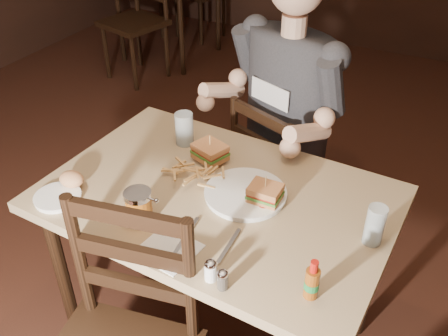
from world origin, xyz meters
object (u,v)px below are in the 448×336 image
at_px(side_plate, 58,198).
at_px(glass_left, 184,129).
at_px(dinner_plate, 245,195).
at_px(main_table, 218,213).
at_px(glass_right, 375,225).
at_px(diner, 283,84).
at_px(chair_far, 283,177).
at_px(hot_sauce, 312,279).
at_px(syrup_dispenser, 139,206).
at_px(bg_chair_near, 133,22).

bearing_deg(side_plate, glass_left, 68.34).
height_order(dinner_plate, glass_left, glass_left).
bearing_deg(side_plate, main_table, 30.08).
bearing_deg(glass_right, glass_left, 164.04).
bearing_deg(diner, chair_far, 90.00).
xyz_separation_m(glass_left, hot_sauce, (0.70, -0.52, -0.00)).
distance_m(main_table, diner, 0.65).
relative_size(diner, side_plate, 6.35).
distance_m(main_table, hot_sauce, 0.54).
bearing_deg(glass_left, diner, 53.73).
xyz_separation_m(glass_right, hot_sauce, (-0.10, -0.29, -0.00)).
bearing_deg(diner, dinner_plate, -59.55).
bearing_deg(side_plate, dinner_plate, 28.58).
distance_m(main_table, syrup_dispenser, 0.31).
distance_m(glass_left, hot_sauce, 0.87).
distance_m(chair_far, side_plate, 1.10).
xyz_separation_m(diner, syrup_dispenser, (-0.16, -0.83, -0.11)).
xyz_separation_m(dinner_plate, glass_right, (0.44, -0.03, 0.06)).
xyz_separation_m(chair_far, dinner_plate, (0.08, -0.61, 0.35)).
distance_m(dinner_plate, syrup_dispenser, 0.37).
bearing_deg(syrup_dispenser, glass_right, 22.03).
bearing_deg(syrup_dispenser, bg_chair_near, 129.53).
bearing_deg(bg_chair_near, hot_sauce, -31.16).
bearing_deg(diner, hot_sauce, -42.71).
relative_size(main_table, diner, 1.24).
height_order(syrup_dispenser, side_plate, syrup_dispenser).
bearing_deg(bg_chair_near, glass_right, -26.14).
height_order(chair_far, syrup_dispenser, syrup_dispenser).
height_order(diner, glass_right, diner).
relative_size(main_table, syrup_dispenser, 10.85).
height_order(glass_right, syrup_dispenser, glass_right).
bearing_deg(syrup_dispenser, dinner_plate, 49.63).
height_order(dinner_plate, hot_sauce, hot_sauce).
bearing_deg(diner, glass_left, -105.37).
distance_m(diner, dinner_plate, 0.59).
distance_m(main_table, bg_chair_near, 2.73).
relative_size(diner, glass_right, 7.39).
distance_m(bg_chair_near, glass_right, 3.12).
height_order(main_table, bg_chair_near, bg_chair_near).
xyz_separation_m(main_table, bg_chair_near, (-1.83, 2.02, -0.21)).
bearing_deg(diner, main_table, -68.74).
bearing_deg(bg_chair_near, chair_far, -22.37).
distance_m(bg_chair_near, dinner_plate, 2.78).
bearing_deg(syrup_dispenser, side_plate, -169.64).
xyz_separation_m(syrup_dispenser, side_plate, (-0.31, -0.04, -0.05)).
bearing_deg(main_table, diner, 90.36).
bearing_deg(glass_right, side_plate, -164.42).
bearing_deg(syrup_dispenser, glass_left, 106.20).
height_order(main_table, syrup_dispenser, syrup_dispenser).
relative_size(diner, syrup_dispenser, 8.73).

